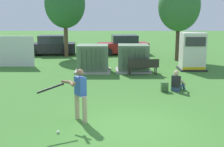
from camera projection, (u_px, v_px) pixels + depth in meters
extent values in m
plane|color=#3D752D|center=(132.00, 128.00, 9.19)|extent=(96.00, 96.00, 0.00)
cube|color=#9E9B93|center=(93.00, 71.00, 17.84)|extent=(2.10, 1.70, 0.12)
cube|color=#607A5B|center=(93.00, 57.00, 17.67)|extent=(1.80, 1.40, 1.50)
cube|color=#52684E|center=(81.00, 59.00, 16.93)|extent=(0.06, 0.12, 1.27)
cube|color=#52684E|center=(85.00, 59.00, 16.93)|extent=(0.06, 0.12, 1.27)
cube|color=#52684E|center=(90.00, 59.00, 16.93)|extent=(0.06, 0.12, 1.27)
cube|color=#52684E|center=(94.00, 59.00, 16.93)|extent=(0.06, 0.12, 1.27)
cube|color=#52684E|center=(99.00, 59.00, 16.93)|extent=(0.06, 0.12, 1.27)
cube|color=#52684E|center=(103.00, 59.00, 16.92)|extent=(0.06, 0.12, 1.27)
cube|color=#9E9B93|center=(133.00, 70.00, 17.94)|extent=(2.10, 1.70, 0.12)
cube|color=#607A5B|center=(133.00, 57.00, 17.77)|extent=(1.80, 1.40, 1.50)
cube|color=#52684E|center=(123.00, 59.00, 17.03)|extent=(0.06, 0.12, 1.27)
cube|color=#52684E|center=(127.00, 59.00, 17.03)|extent=(0.06, 0.12, 1.27)
cube|color=#52684E|center=(132.00, 59.00, 17.03)|extent=(0.06, 0.12, 1.27)
cube|color=#52684E|center=(136.00, 59.00, 17.03)|extent=(0.06, 0.12, 1.27)
cube|color=#52684E|center=(141.00, 59.00, 17.02)|extent=(0.06, 0.12, 1.27)
cube|color=#52684E|center=(145.00, 59.00, 17.02)|extent=(0.06, 0.12, 1.27)
cube|color=#262626|center=(191.00, 69.00, 18.44)|extent=(1.60, 1.40, 0.10)
cube|color=silver|center=(192.00, 51.00, 18.21)|extent=(1.40, 1.20, 2.20)
cube|color=#383838|center=(196.00, 42.00, 17.48)|extent=(1.19, 0.04, 0.55)
cube|color=yellow|center=(194.00, 68.00, 17.80)|extent=(1.33, 0.04, 0.16)
cube|color=#2D2823|center=(143.00, 67.00, 16.92)|extent=(1.84, 0.69, 0.05)
cube|color=#2D2823|center=(144.00, 63.00, 16.69)|extent=(1.78, 0.34, 0.44)
cylinder|color=#2D2823|center=(129.00, 71.00, 16.98)|extent=(0.06, 0.06, 0.42)
cylinder|color=#2D2823|center=(155.00, 70.00, 17.22)|extent=(0.06, 0.06, 0.42)
cylinder|color=#2D2823|center=(130.00, 72.00, 16.71)|extent=(0.06, 0.06, 0.42)
cylinder|color=#2D2823|center=(156.00, 71.00, 16.95)|extent=(0.06, 0.06, 0.42)
cylinder|color=tan|center=(85.00, 110.00, 9.55)|extent=(0.16, 0.16, 0.88)
cylinder|color=tan|center=(77.00, 106.00, 9.93)|extent=(0.16, 0.16, 0.88)
cube|color=#3359B2|center=(80.00, 86.00, 9.59)|extent=(0.43, 0.46, 0.60)
sphere|color=brown|center=(80.00, 73.00, 9.50)|extent=(0.23, 0.23, 0.23)
cylinder|color=brown|center=(71.00, 83.00, 9.26)|extent=(0.25, 0.54, 0.09)
cylinder|color=brown|center=(69.00, 82.00, 9.40)|extent=(0.50, 0.37, 0.09)
cylinder|color=black|center=(50.00, 88.00, 8.95)|extent=(0.71, 0.57, 0.21)
sphere|color=black|center=(63.00, 84.00, 9.18)|extent=(0.08, 0.08, 0.08)
sphere|color=white|center=(58.00, 132.00, 8.78)|extent=(0.09, 0.09, 0.09)
cube|color=#384C75|center=(176.00, 89.00, 13.44)|extent=(0.41, 0.41, 0.20)
cube|color=#262628|center=(176.00, 81.00, 13.36)|extent=(0.41, 0.41, 0.52)
sphere|color=#DBAD89|center=(176.00, 73.00, 13.28)|extent=(0.22, 0.22, 0.22)
cylinder|color=#384C75|center=(177.00, 85.00, 13.63)|extent=(0.41, 0.41, 0.13)
cylinder|color=#384C75|center=(180.00, 84.00, 13.78)|extent=(0.29, 0.29, 0.46)
cylinder|color=#384C75|center=(180.00, 86.00, 13.49)|extent=(0.41, 0.41, 0.13)
cylinder|color=#384C75|center=(183.00, 85.00, 13.64)|extent=(0.29, 0.29, 0.46)
cylinder|color=#DBAD89|center=(175.00, 81.00, 13.68)|extent=(0.35, 0.35, 0.32)
cylinder|color=#DBAD89|center=(183.00, 82.00, 13.36)|extent=(0.35, 0.35, 0.32)
cube|color=#4C723F|center=(164.00, 87.00, 13.36)|extent=(0.33, 0.21, 0.44)
cube|color=#3D5B33|center=(165.00, 89.00, 13.24)|extent=(0.23, 0.07, 0.22)
cylinder|color=brown|center=(66.00, 41.00, 23.60)|extent=(0.31, 0.31, 2.55)
ellipsoid|color=#2D6633|center=(65.00, 4.00, 23.02)|extent=(3.14, 3.14, 3.73)
cylinder|color=#4C3828|center=(177.00, 44.00, 21.68)|extent=(0.30, 0.30, 2.42)
ellipsoid|color=#387038|center=(179.00, 6.00, 21.13)|extent=(2.98, 2.98, 3.54)
cube|color=black|center=(50.00, 48.00, 24.77)|extent=(4.36, 2.14, 0.80)
cube|color=#262B33|center=(51.00, 39.00, 24.64)|extent=(2.25, 1.77, 0.64)
cylinder|color=black|center=(33.00, 53.00, 23.87)|extent=(0.66, 0.29, 0.64)
cylinder|color=black|center=(36.00, 50.00, 25.53)|extent=(0.66, 0.29, 0.64)
cylinder|color=black|center=(65.00, 52.00, 24.12)|extent=(0.66, 0.29, 0.64)
cylinder|color=black|center=(66.00, 50.00, 25.78)|extent=(0.66, 0.29, 0.64)
cube|color=maroon|center=(123.00, 47.00, 25.06)|extent=(4.38, 2.20, 0.80)
cube|color=#262B33|center=(125.00, 39.00, 24.93)|extent=(2.27, 1.80, 0.64)
cylinder|color=black|center=(109.00, 52.00, 24.15)|extent=(0.66, 0.30, 0.64)
cylinder|color=black|center=(107.00, 49.00, 25.80)|extent=(0.66, 0.30, 0.64)
cylinder|color=black|center=(140.00, 52.00, 24.43)|extent=(0.66, 0.30, 0.64)
cylinder|color=black|center=(136.00, 49.00, 26.09)|extent=(0.66, 0.30, 0.64)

